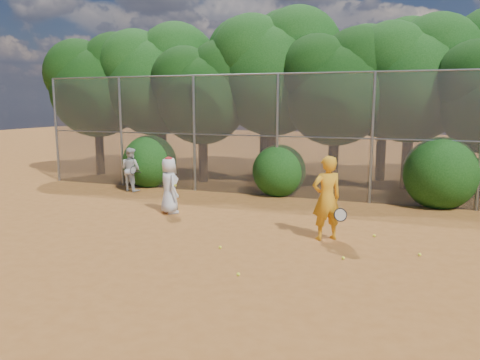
% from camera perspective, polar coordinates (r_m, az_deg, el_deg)
% --- Properties ---
extents(ground, '(80.00, 80.00, 0.00)m').
position_cam_1_polar(ground, '(9.82, 0.42, -8.96)').
color(ground, '#975622').
rests_on(ground, ground).
extents(fence_back, '(20.05, 0.09, 4.03)m').
position_cam_1_polar(fence_back, '(15.16, 7.77, 5.42)').
color(fence_back, gray).
rests_on(fence_back, ground).
extents(tree_0, '(4.38, 3.81, 6.00)m').
position_cam_1_polar(tree_0, '(21.02, -16.92, 11.34)').
color(tree_0, black).
rests_on(tree_0, ground).
extents(tree_1, '(4.64, 4.03, 6.35)m').
position_cam_1_polar(tree_1, '(20.06, -10.22, 12.37)').
color(tree_1, black).
rests_on(tree_1, ground).
extents(tree_2, '(3.99, 3.47, 5.47)m').
position_cam_1_polar(tree_2, '(18.27, -4.43, 10.96)').
color(tree_2, black).
rests_on(tree_2, ground).
extents(tree_3, '(4.89, 4.26, 6.70)m').
position_cam_1_polar(tree_3, '(18.37, 4.24, 13.49)').
color(tree_3, black).
rests_on(tree_3, ground).
extents(tree_4, '(4.19, 3.64, 5.73)m').
position_cam_1_polar(tree_4, '(17.21, 11.79, 11.46)').
color(tree_4, black).
rests_on(tree_4, ground).
extents(tree_5, '(4.51, 3.92, 6.17)m').
position_cam_1_polar(tree_5, '(17.83, 20.38, 11.94)').
color(tree_5, black).
rests_on(tree_5, ground).
extents(tree_9, '(4.83, 4.20, 6.62)m').
position_cam_1_polar(tree_9, '(22.56, -9.44, 12.50)').
color(tree_9, black).
rests_on(tree_9, ground).
extents(tree_10, '(5.15, 4.48, 7.06)m').
position_cam_1_polar(tree_10, '(20.78, 3.27, 13.68)').
color(tree_10, black).
rests_on(tree_10, ground).
extents(tree_11, '(4.64, 4.03, 6.35)m').
position_cam_1_polar(tree_11, '(19.46, 17.41, 12.18)').
color(tree_11, black).
rests_on(tree_11, ground).
extents(bush_0, '(2.00, 2.00, 2.00)m').
position_cam_1_polar(bush_0, '(17.76, -10.96, 2.50)').
color(bush_0, '#123E0F').
rests_on(bush_0, ground).
extents(bush_1, '(1.80, 1.80, 1.80)m').
position_cam_1_polar(bush_1, '(15.78, 4.79, 1.42)').
color(bush_1, '#123E0F').
rests_on(bush_1, ground).
extents(bush_2, '(2.20, 2.20, 2.20)m').
position_cam_1_polar(bush_2, '(15.22, 23.26, 1.14)').
color(bush_2, '#123E0F').
rests_on(bush_2, ground).
extents(player_yellow, '(0.93, 0.79, 1.93)m').
position_cam_1_polar(player_yellow, '(10.74, 10.52, -2.19)').
color(player_yellow, orange).
rests_on(player_yellow, ground).
extents(player_teen, '(0.91, 0.88, 1.60)m').
position_cam_1_polar(player_teen, '(13.28, -8.62, -0.64)').
color(player_teen, silver).
rests_on(player_teen, ground).
extents(player_white, '(0.89, 0.77, 1.54)m').
position_cam_1_polar(player_white, '(16.86, -13.17, 1.27)').
color(player_white, silver).
rests_on(player_white, ground).
extents(ball_0, '(0.07, 0.07, 0.07)m').
position_cam_1_polar(ball_0, '(9.68, 12.47, -9.26)').
color(ball_0, yellow).
rests_on(ball_0, ground).
extents(ball_1, '(0.07, 0.07, 0.07)m').
position_cam_1_polar(ball_1, '(11.40, 16.05, -6.54)').
color(ball_1, yellow).
rests_on(ball_1, ground).
extents(ball_2, '(0.07, 0.07, 0.07)m').
position_cam_1_polar(ball_2, '(8.61, -0.21, -11.42)').
color(ball_2, yellow).
rests_on(ball_2, ground).
extents(ball_3, '(0.07, 0.07, 0.07)m').
position_cam_1_polar(ball_3, '(10.32, 21.06, -8.49)').
color(ball_3, yellow).
rests_on(ball_3, ground).
extents(ball_4, '(0.07, 0.07, 0.07)m').
position_cam_1_polar(ball_4, '(10.12, -2.44, -8.19)').
color(ball_4, yellow).
rests_on(ball_4, ground).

